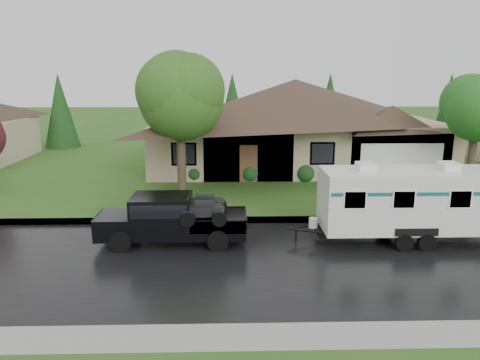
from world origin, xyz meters
The scene contains 10 objects.
ground centered at (0.00, 0.00, 0.00)m, with size 140.00×140.00×0.00m, color #27551A.
road centered at (0.00, -2.00, 0.01)m, with size 140.00×8.00×0.01m, color black.
curb centered at (0.00, 2.25, 0.07)m, with size 140.00×0.50×0.15m, color gray.
lawn centered at (0.00, 15.00, 0.07)m, with size 140.00×26.00×0.15m, color #27551A.
house_main centered at (2.29, 13.84, 3.59)m, with size 19.44×10.80×6.90m.
tree_left_green centered at (-4.69, 6.09, 4.94)m, with size 4.17×4.17×6.90m.
tree_right_green centered at (10.45, 7.26, 4.39)m, with size 3.70×3.70×6.12m.
shrub_row centered at (2.00, 9.30, 0.65)m, with size 13.60×1.00×1.00m.
pickup_truck centered at (-4.57, -0.16, 0.96)m, with size 5.39×2.05×1.80m.
travel_trailer centered at (4.23, -0.16, 1.58)m, with size 6.65×2.34×2.98m.
Camera 1 is at (-2.40, -16.66, 6.18)m, focal length 35.00 mm.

